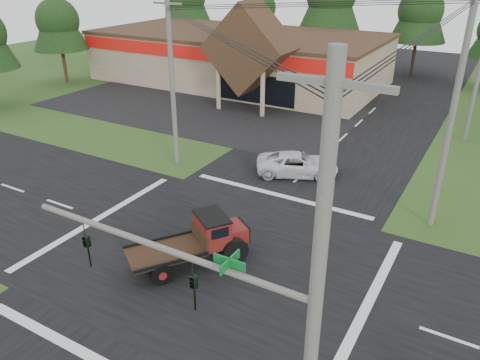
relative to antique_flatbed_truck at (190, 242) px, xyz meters
The scene contains 14 objects.
ground 1.53m from the antique_flatbed_truck, 58.73° to the left, with size 120.00×120.00×0.00m, color #294B1A.
road_ns 1.53m from the antique_flatbed_truck, 58.73° to the left, with size 12.00×120.00×0.02m, color black.
road_ew 1.53m from the antique_flatbed_truck, 58.73° to the left, with size 120.00×12.00×0.02m, color black.
parking_apron 24.05m from the antique_flatbed_truck, 124.04° to the left, with size 28.00×14.00×0.02m, color black.
cvs_building 34.08m from the antique_flatbed_truck, 116.44° to the left, with size 30.40×18.20×9.19m.
traffic_signal_mast 9.75m from the antique_flatbed_truck, 46.00° to the right, with size 8.12×0.24×7.00m.
utility_pole_nr 11.35m from the antique_flatbed_truck, 39.32° to the right, with size 2.00×0.30×11.00m.
utility_pole_nw 12.37m from the antique_flatbed_truck, 129.91° to the left, with size 2.00×0.30×10.50m.
utility_pole_ne 13.24m from the antique_flatbed_truck, 46.17° to the left, with size 2.00×0.30×11.50m.
tree_row_b 47.44m from the antique_flatbed_truck, 114.39° to the left, with size 5.60×5.60×10.10m.
tree_row_d 43.37m from the antique_flatbed_truck, 89.27° to the left, with size 6.16×6.16×11.11m.
tree_side_w 38.18m from the antique_flatbed_truck, 146.39° to the left, with size 5.60×5.60×10.10m.
antique_flatbed_truck is the anchor object (origin of this frame).
white_pickup 11.09m from the antique_flatbed_truck, 88.88° to the left, with size 2.31×5.01×1.39m, color silver.
Camera 1 is at (9.88, -14.63, 12.17)m, focal length 35.00 mm.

